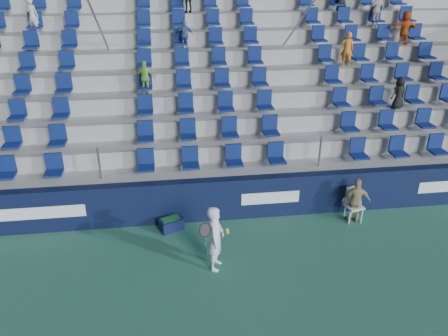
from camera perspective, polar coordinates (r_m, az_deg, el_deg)
The scene contains 7 objects.
ground at distance 9.70m, azimuth 1.00°, elevation -16.49°, with size 70.00×70.00×0.00m, color #2F6F54.
sponsor_wall at distance 11.88m, azimuth -1.16°, elevation -4.10°, with size 24.00×0.32×1.20m.
grandstand at distance 15.98m, azimuth -3.28°, elevation 9.86°, with size 24.00×8.17×6.63m.
tennis_player at distance 9.99m, azimuth -1.13°, elevation -9.14°, with size 0.69×0.67×1.60m.
line_judge_chair at distance 12.40m, azimuth 16.53°, elevation -4.16°, with size 0.50×0.52×0.97m.
line_judge at distance 12.24m, azimuth 16.85°, elevation -4.12°, with size 0.76×0.32×1.29m, color tan.
ball_bin at distance 11.71m, azimuth -6.95°, elevation -7.20°, with size 0.70×0.60×0.33m.
Camera 1 is at (-1.08, -7.08, 6.54)m, focal length 35.00 mm.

